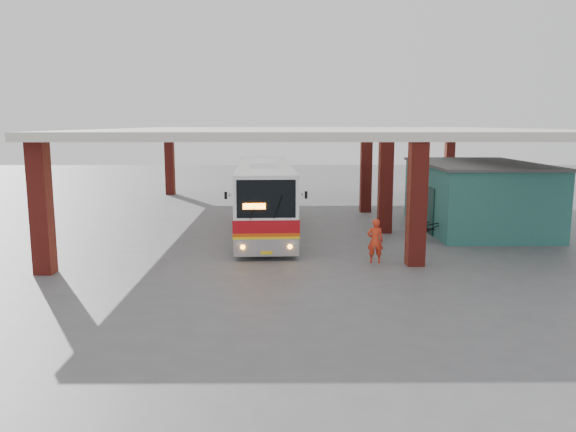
% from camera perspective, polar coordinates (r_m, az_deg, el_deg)
% --- Properties ---
extents(ground, '(90.00, 90.00, 0.00)m').
position_cam_1_polar(ground, '(22.72, 3.59, -3.11)').
color(ground, '#515154').
rests_on(ground, ground).
extents(brick_columns, '(20.10, 21.60, 4.35)m').
position_cam_1_polar(brick_columns, '(27.43, 5.88, 3.62)').
color(brick_columns, maroon).
rests_on(brick_columns, ground).
extents(canopy_roof, '(21.00, 23.00, 0.30)m').
position_cam_1_polar(canopy_roof, '(28.70, 3.76, 8.55)').
color(canopy_roof, silver).
rests_on(canopy_roof, brick_columns).
extents(shop_building, '(5.20, 8.20, 3.11)m').
position_cam_1_polar(shop_building, '(27.87, 18.59, 2.00)').
color(shop_building, '#286565').
rests_on(shop_building, ground).
extents(coach_bus, '(2.89, 11.47, 3.31)m').
position_cam_1_polar(coach_bus, '(25.47, -2.42, 2.02)').
color(coach_bus, white).
rests_on(coach_bus, ground).
extents(motorcycle, '(2.06, 0.75, 1.07)m').
position_cam_1_polar(motorcycle, '(24.63, 14.37, -1.14)').
color(motorcycle, black).
rests_on(motorcycle, ground).
extents(pedestrian, '(0.60, 0.41, 1.58)m').
position_cam_1_polar(pedestrian, '(20.18, 8.84, -2.50)').
color(pedestrian, red).
rests_on(pedestrian, ground).
extents(red_chair, '(0.49, 0.49, 0.71)m').
position_cam_1_polar(red_chair, '(29.35, 12.59, 0.18)').
color(red_chair, '#AD1A12').
rests_on(red_chair, ground).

